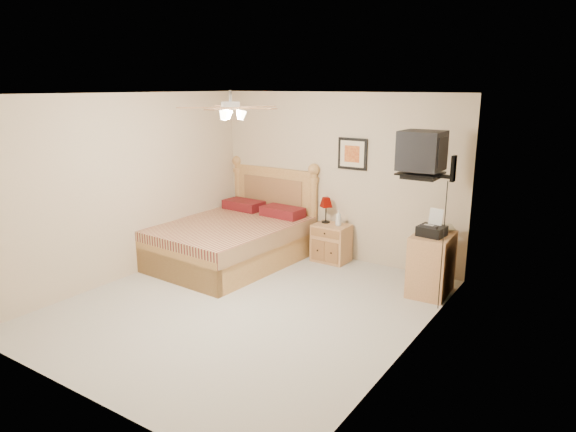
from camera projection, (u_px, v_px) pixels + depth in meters
name	position (u px, v px, depth m)	size (l,w,h in m)	color
floor	(246.00, 305.00, 6.22)	(4.50, 4.50, 0.00)	#A9A498
ceiling	(242.00, 94.00, 5.60)	(4.00, 4.50, 0.04)	white
wall_back	(336.00, 177.00, 7.73)	(4.00, 0.04, 2.50)	#C3AE8F
wall_front	(70.00, 259.00, 4.08)	(4.00, 0.04, 2.50)	#C3AE8F
wall_left	(128.00, 187.00, 6.97)	(0.04, 4.50, 2.50)	#C3AE8F
wall_right	(411.00, 231.00, 4.85)	(0.04, 4.50, 2.50)	#C3AE8F
bed	(228.00, 216.00, 7.58)	(1.69, 2.22, 1.44)	#AC753F
nightstand	(331.00, 243.00, 7.73)	(0.52, 0.39, 0.57)	#A16F40
table_lamp	(326.00, 210.00, 7.74)	(0.21, 0.21, 0.39)	#5A0500
lotion_bottle	(339.00, 218.00, 7.58)	(0.09, 0.09, 0.24)	silver
framed_picture	(353.00, 154.00, 7.48)	(0.46, 0.04, 0.46)	black
dresser	(431.00, 264.00, 6.50)	(0.46, 0.67, 0.79)	#A37241
fax_machine	(432.00, 223.00, 6.30)	(0.31, 0.33, 0.33)	black
magazine_lower	(436.00, 229.00, 6.59)	(0.18, 0.24, 0.02)	beige
magazine_upper	(437.00, 227.00, 6.61)	(0.21, 0.29, 0.02)	gray
wall_tv	(434.00, 155.00, 5.93)	(0.56, 0.46, 0.58)	black
ceiling_fan	(231.00, 108.00, 5.47)	(1.14, 1.14, 0.28)	silver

